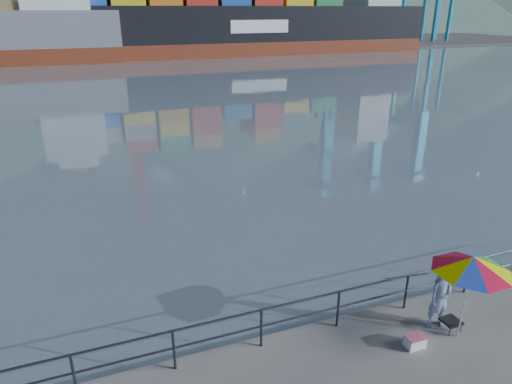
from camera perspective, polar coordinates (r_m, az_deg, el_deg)
harbor_water at (r=136.40m, az=-20.21°, el=17.68°), size 500.00×280.00×0.00m
far_dock at (r=100.41m, az=-13.45°, el=17.29°), size 200.00×40.00×0.40m
guardrail at (r=11.13m, az=5.63°, el=-15.34°), size 22.00×0.06×1.03m
container_stacks at (r=106.61m, az=-0.23°, el=19.60°), size 58.00×5.40×7.80m
fisherman at (r=12.07m, az=22.00°, el=-12.11°), size 0.60×0.40×1.62m
beach_umbrella at (r=11.32m, az=25.41°, el=-8.11°), size 2.33×2.33×2.17m
folding_stool at (r=12.41m, az=23.13°, el=-15.00°), size 0.44×0.44×0.28m
cooler_bag at (r=11.63m, az=19.24°, el=-17.27°), size 0.45×0.30×0.26m
fishing_rod at (r=12.89m, az=17.50°, el=-13.44°), size 0.29×1.88×1.33m
container_ship at (r=84.35m, az=0.18°, el=21.00°), size 64.76×10.79×18.10m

